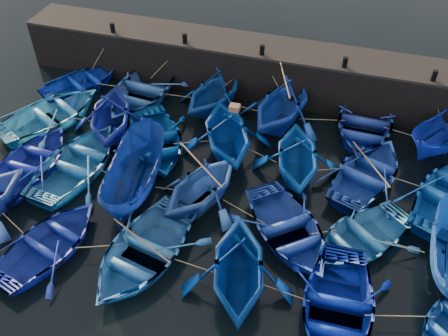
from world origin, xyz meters
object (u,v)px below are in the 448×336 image
(boat_8, at_px, (155,140))
(wooden_crate, at_px, (235,108))
(boat_13, at_px, (31,163))
(boat_0, at_px, (82,82))

(boat_8, bearing_deg, wooden_crate, -22.34)
(boat_13, bearing_deg, boat_0, -77.50)
(boat_8, bearing_deg, boat_13, -179.91)
(boat_13, bearing_deg, wooden_crate, -153.02)
(boat_8, relative_size, boat_13, 1.02)
(boat_8, xyz_separation_m, wooden_crate, (3.56, 0.66, 2.12))
(boat_0, relative_size, boat_8, 0.86)
(boat_0, height_order, boat_8, boat_8)
(boat_8, distance_m, boat_13, 5.46)
(boat_8, relative_size, wooden_crate, 11.92)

